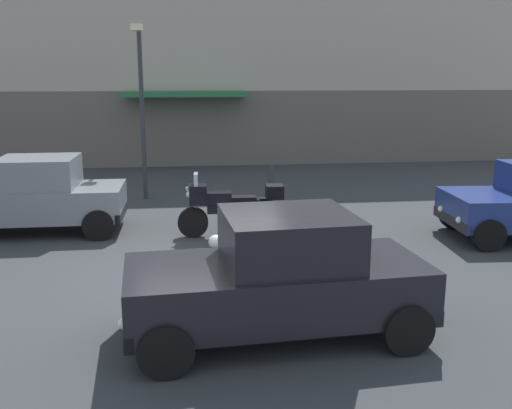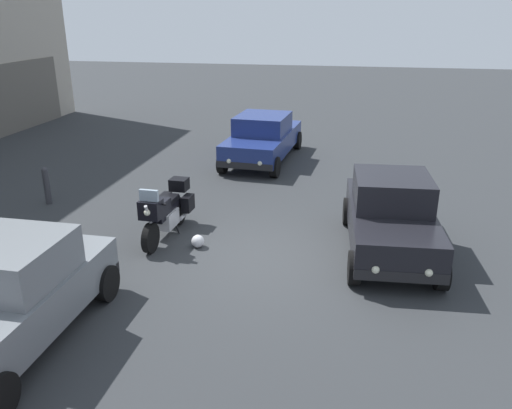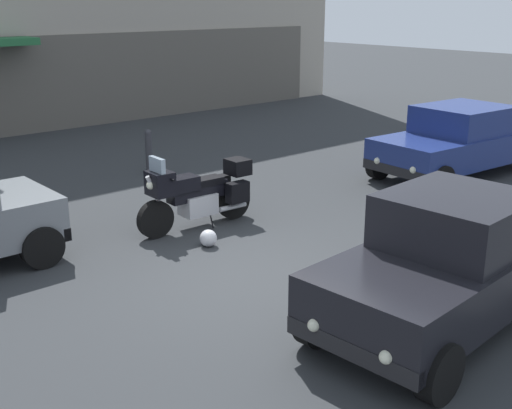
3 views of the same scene
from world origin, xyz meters
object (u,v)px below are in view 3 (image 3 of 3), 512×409
at_px(motorcycle, 198,193).
at_px(helmet, 208,238).
at_px(car_wagon_end, 449,263).
at_px(bollard_curbside, 149,150).
at_px(car_sedan_far, 463,140).

bearing_deg(motorcycle, helmet, 65.25).
distance_m(motorcycle, car_wagon_end, 4.86).
bearing_deg(bollard_curbside, car_sedan_far, -42.24).
xyz_separation_m(helmet, car_wagon_end, (0.60, -3.99, 0.67)).
relative_size(helmet, bollard_curbside, 0.28).
height_order(helmet, bollard_curbside, bollard_curbside).
distance_m(car_sedan_far, car_wagon_end, 7.55).
relative_size(car_sedan_far, car_wagon_end, 1.18).
bearing_deg(bollard_curbside, helmet, -111.25).
xyz_separation_m(car_wagon_end, bollard_curbside, (1.21, 8.66, -0.28)).
relative_size(motorcycle, car_wagon_end, 0.57).
height_order(helmet, car_sedan_far, car_sedan_far).
height_order(helmet, car_wagon_end, car_wagon_end).
height_order(car_wagon_end, bollard_curbside, car_wagon_end).
height_order(motorcycle, helmet, motorcycle).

